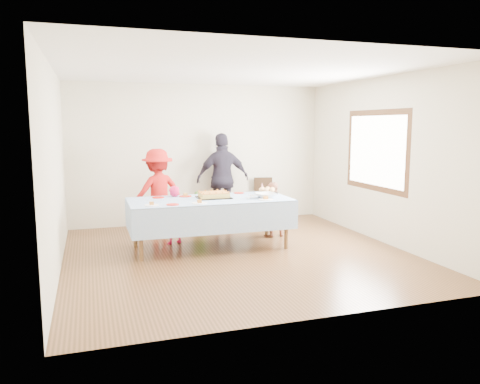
{
  "coord_description": "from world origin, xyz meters",
  "views": [
    {
      "loc": [
        -2.08,
        -6.5,
        1.93
      ],
      "look_at": [
        0.13,
        0.3,
        0.9
      ],
      "focal_mm": 35.0,
      "sensor_mm": 36.0,
      "label": 1
    }
  ],
  "objects_px": {
    "dining_chair": "(264,197)",
    "adult_left": "(158,192)",
    "party_table": "(210,202)",
    "birthday_cake": "(214,195)"
  },
  "relations": [
    {
      "from": "birthday_cake",
      "to": "dining_chair",
      "type": "bearing_deg",
      "value": 48.57
    },
    {
      "from": "dining_chair",
      "to": "adult_left",
      "type": "xyz_separation_m",
      "value": [
        -2.22,
        -0.6,
        0.28
      ]
    },
    {
      "from": "party_table",
      "to": "birthday_cake",
      "type": "distance_m",
      "value": 0.15
    },
    {
      "from": "party_table",
      "to": "adult_left",
      "type": "xyz_separation_m",
      "value": [
        -0.64,
        1.17,
        0.03
      ]
    },
    {
      "from": "dining_chair",
      "to": "adult_left",
      "type": "distance_m",
      "value": 2.32
    },
    {
      "from": "adult_left",
      "to": "party_table",
      "type": "bearing_deg",
      "value": 103.94
    },
    {
      "from": "party_table",
      "to": "birthday_cake",
      "type": "relative_size",
      "value": 4.81
    },
    {
      "from": "dining_chair",
      "to": "birthday_cake",
      "type": "bearing_deg",
      "value": -121.55
    },
    {
      "from": "dining_chair",
      "to": "party_table",
      "type": "bearing_deg",
      "value": -121.91
    },
    {
      "from": "dining_chair",
      "to": "adult_left",
      "type": "height_order",
      "value": "adult_left"
    }
  ]
}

